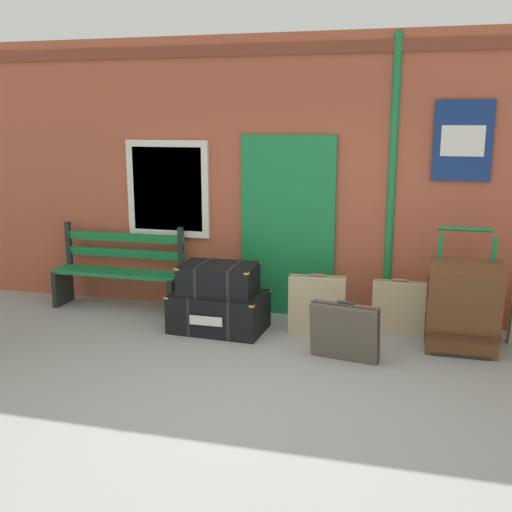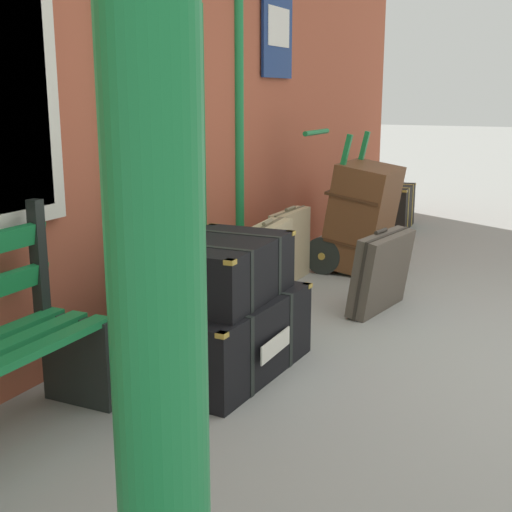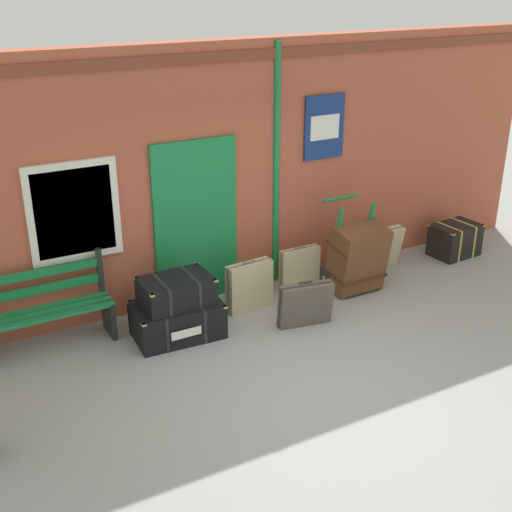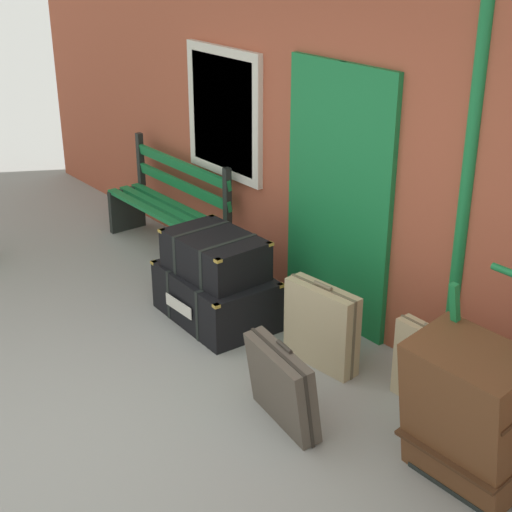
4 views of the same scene
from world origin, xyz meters
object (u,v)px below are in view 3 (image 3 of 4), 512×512
(steamer_trunk_middle, at_px, (176,291))
(corner_trunk, at_px, (455,240))
(steamer_trunk_base, at_px, (177,320))
(suitcase_caramel, at_px, (249,286))
(suitcase_brown, at_px, (305,304))
(porters_trolley, at_px, (349,267))
(suitcase_charcoal, at_px, (300,269))
(suitcase_tan, at_px, (384,248))
(platform_bench, at_px, (39,312))
(large_brown_trunk, at_px, (357,258))

(steamer_trunk_middle, relative_size, corner_trunk, 1.13)
(steamer_trunk_base, distance_m, suitcase_caramel, 1.07)
(suitcase_brown, relative_size, corner_trunk, 0.94)
(steamer_trunk_base, relative_size, porters_trolley, 0.87)
(steamer_trunk_base, relative_size, steamer_trunk_middle, 1.28)
(suitcase_charcoal, relative_size, corner_trunk, 0.85)
(steamer_trunk_base, relative_size, suitcase_brown, 1.53)
(porters_trolley, bearing_deg, suitcase_tan, 15.57)
(suitcase_caramel, bearing_deg, platform_bench, 173.32)
(steamer_trunk_base, distance_m, suitcase_tan, 3.31)
(steamer_trunk_middle, relative_size, suitcase_charcoal, 1.32)
(platform_bench, xyz_separation_m, suitcase_tan, (4.73, -0.13, -0.13))
(platform_bench, relative_size, suitcase_caramel, 2.41)
(large_brown_trunk, relative_size, suitcase_brown, 1.38)
(suitcase_caramel, xyz_separation_m, suitcase_tan, (2.24, 0.16, 0.00))
(steamer_trunk_middle, xyz_separation_m, suitcase_charcoal, (1.91, 0.39, -0.29))
(steamer_trunk_base, xyz_separation_m, steamer_trunk_middle, (0.00, -0.00, 0.37))
(suitcase_charcoal, relative_size, suitcase_tan, 0.96)
(steamer_trunk_middle, relative_size, porters_trolley, 0.68)
(corner_trunk, bearing_deg, platform_bench, 177.76)
(steamer_trunk_middle, distance_m, suitcase_brown, 1.55)
(suitcase_tan, height_order, corner_trunk, suitcase_tan)
(steamer_trunk_middle, bearing_deg, suitcase_brown, -19.40)
(suitcase_tan, bearing_deg, suitcase_brown, -155.06)
(steamer_trunk_middle, distance_m, suitcase_caramel, 1.10)
(suitcase_brown, bearing_deg, suitcase_caramel, 118.72)
(large_brown_trunk, bearing_deg, steamer_trunk_base, 179.34)
(steamer_trunk_middle, relative_size, suitcase_caramel, 1.23)
(steamer_trunk_base, xyz_separation_m, corner_trunk, (4.54, 0.25, 0.03))
(steamer_trunk_base, relative_size, corner_trunk, 1.44)
(large_brown_trunk, relative_size, suitcase_charcoal, 1.52)
(platform_bench, distance_m, large_brown_trunk, 4.01)
(suitcase_charcoal, bearing_deg, porters_trolley, -21.18)
(steamer_trunk_middle, bearing_deg, corner_trunk, 3.22)
(suitcase_brown, height_order, corner_trunk, suitcase_brown)
(porters_trolley, distance_m, suitcase_tan, 0.79)
(steamer_trunk_middle, distance_m, suitcase_charcoal, 1.97)
(porters_trolley, height_order, large_brown_trunk, porters_trolley)
(steamer_trunk_base, relative_size, suitcase_charcoal, 1.69)
(steamer_trunk_middle, height_order, suitcase_brown, steamer_trunk_middle)
(suitcase_tan, bearing_deg, suitcase_charcoal, 178.78)
(steamer_trunk_middle, bearing_deg, large_brown_trunk, -0.64)
(porters_trolley, height_order, suitcase_brown, porters_trolley)
(suitcase_brown, xyz_separation_m, suitcase_charcoal, (0.47, 0.89, 0.01))
(steamer_trunk_base, bearing_deg, porters_trolley, 3.31)
(suitcase_brown, bearing_deg, steamer_trunk_base, 160.61)
(platform_bench, height_order, suitcase_charcoal, platform_bench)
(suitcase_charcoal, height_order, suitcase_tan, suitcase_tan)
(suitcase_caramel, xyz_separation_m, corner_trunk, (3.49, 0.06, -0.07))
(steamer_trunk_middle, height_order, suitcase_caramel, steamer_trunk_middle)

